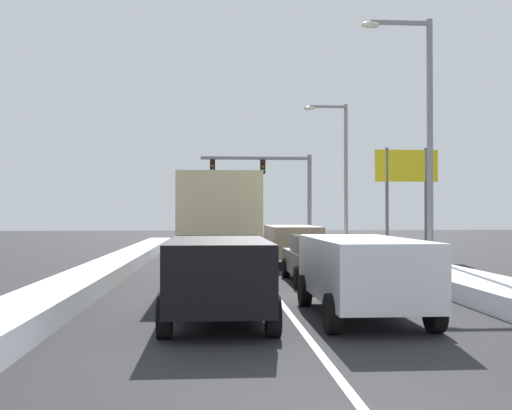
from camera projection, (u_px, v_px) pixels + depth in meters
ground_plane at (264, 280)px, 20.04m from camera, size 120.00×120.00×0.00m
lane_stripe_between_right_lane_and_center_lane at (256, 270)px, 23.58m from camera, size 0.14×39.04×0.01m
snow_bank_right_shoulder at (391, 263)px, 23.96m from camera, size 2.03×39.04×0.49m
snow_bank_left_shoulder at (117, 265)px, 23.21m from camera, size 1.42×39.04×0.51m
suv_white_right_lane_nearest at (362, 269)px, 12.90m from camera, size 2.16×4.90×1.67m
sedan_gray_right_lane_second at (319, 259)px, 19.44m from camera, size 2.00×4.50×1.51m
suv_tan_right_lane_third at (292, 241)px, 25.82m from camera, size 2.16×4.90×1.67m
suv_black_center_lane_nearest at (218, 271)px, 12.49m from camera, size 2.16×4.90×1.67m
box_truck_center_lane_second at (218, 223)px, 19.77m from camera, size 2.53×7.20×3.36m
sedan_maroon_center_lane_third at (209, 245)px, 27.54m from camera, size 2.00×4.50×1.51m
traffic_light_gantry at (276, 180)px, 41.51m from camera, size 7.54×0.47×6.20m
street_lamp_right_near at (421, 123)px, 22.31m from camera, size 2.66×0.36×9.31m
street_lamp_right_mid at (340, 164)px, 36.46m from camera, size 2.66×0.36×8.72m
roadside_sign_right at (406, 177)px, 30.72m from camera, size 3.20×0.16×5.50m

